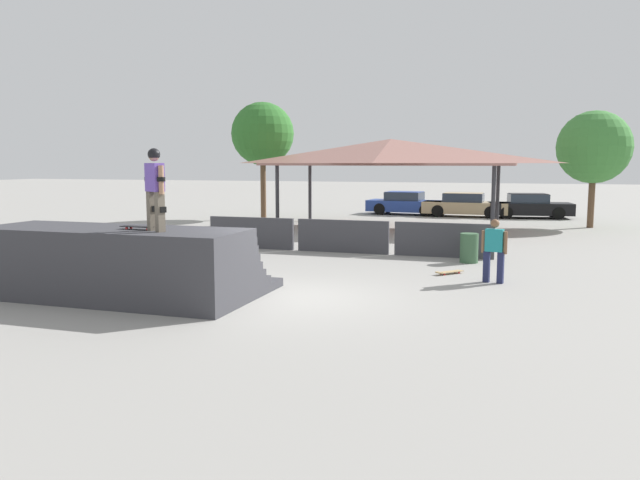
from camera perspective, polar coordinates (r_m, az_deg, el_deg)
ground_plane at (r=13.35m, az=-2.69°, el=-5.33°), size 160.00×160.00×0.00m
quarter_pipe_ramp at (r=14.03m, az=-17.74°, el=-2.24°), size 5.74×3.41×1.51m
skater_on_deck at (r=12.78m, az=-14.86°, el=4.99°), size 0.68×0.48×1.64m
skateboard_on_deck at (r=13.23m, az=-16.08°, el=1.17°), size 0.86×0.25×0.09m
bystander_walking at (r=15.46m, az=15.64°, el=-0.67°), size 0.62×0.28×1.54m
skateboard_on_ground at (r=16.49m, az=11.69°, el=-2.88°), size 0.69×0.76×0.09m
barrier_fence at (r=20.00m, az=2.09°, el=0.34°), size 9.41×0.12×1.05m
pavilion_shelter at (r=27.59m, az=6.49°, el=7.96°), size 10.53×5.08×3.90m
tree_beside_pavilion at (r=32.35m, az=-5.26°, el=9.62°), size 3.20×3.20×5.94m
tree_far_back at (r=30.12m, az=23.78°, el=7.75°), size 3.18×3.18×5.14m
trash_bin at (r=18.47m, az=13.47°, el=-0.72°), size 0.52×0.52×0.85m
parked_car_blue at (r=35.15m, az=7.85°, el=3.31°), size 4.36×2.15×1.27m
parked_car_tan at (r=34.32m, az=13.12°, el=3.10°), size 4.50×1.79×1.27m
parked_car_black at (r=34.41m, az=18.60°, el=2.93°), size 4.41×2.35×1.27m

